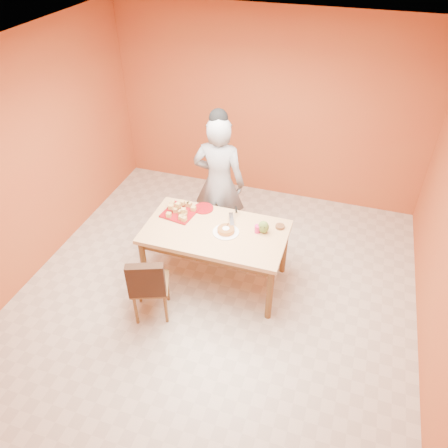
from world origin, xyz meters
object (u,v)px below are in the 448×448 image
(dining_chair, at_px, (149,284))
(egg_ornament, at_px, (263,227))
(checker_tin, at_px, (280,227))
(dining_table, at_px, (215,237))
(red_dinner_plate, at_px, (203,208))
(sponge_cake, at_px, (226,230))
(magenta_glass, at_px, (257,229))
(person, at_px, (219,183))
(pastry_platter, at_px, (180,213))

(dining_chair, xyz_separation_m, egg_ornament, (1.03, 0.85, 0.38))
(checker_tin, bearing_deg, dining_table, -158.49)
(dining_table, height_order, red_dinner_plate, red_dinner_plate)
(dining_table, height_order, dining_chair, dining_chair)
(red_dinner_plate, relative_size, sponge_cake, 1.25)
(dining_table, xyz_separation_m, dining_chair, (-0.51, -0.72, -0.21))
(dining_table, height_order, magenta_glass, magenta_glass)
(egg_ornament, bearing_deg, person, 145.28)
(dining_chair, height_order, egg_ornament, egg_ornament)
(pastry_platter, xyz_separation_m, checker_tin, (1.18, 0.09, 0.01))
(pastry_platter, xyz_separation_m, egg_ornament, (1.03, -0.05, 0.07))
(sponge_cake, height_order, magenta_glass, magenta_glass)
(sponge_cake, bearing_deg, checker_tin, 25.83)
(pastry_platter, distance_m, egg_ornament, 1.03)
(person, distance_m, checker_tin, 1.01)
(sponge_cake, distance_m, magenta_glass, 0.35)
(person, bearing_deg, dining_table, 102.20)
(dining_chair, bearing_deg, sponge_cake, 27.69)
(dining_table, distance_m, sponge_cake, 0.18)
(dining_chair, distance_m, sponge_cake, 1.02)
(pastry_platter, bearing_deg, dining_table, -19.38)
(person, height_order, magenta_glass, person)
(dining_chair, xyz_separation_m, red_dinner_plate, (0.24, 1.07, 0.31))
(dining_table, distance_m, checker_tin, 0.74)
(red_dinner_plate, bearing_deg, egg_ornament, -15.93)
(dining_chair, relative_size, egg_ornament, 5.65)
(egg_ornament, bearing_deg, dining_table, -160.53)
(person, xyz_separation_m, sponge_cake, (0.33, -0.75, -0.10))
(person, xyz_separation_m, checker_tin, (0.88, -0.48, -0.12))
(magenta_glass, bearing_deg, red_dinner_plate, 161.66)
(sponge_cake, relative_size, checker_tin, 1.82)
(dining_table, bearing_deg, sponge_cake, -0.43)
(person, height_order, checker_tin, person)
(red_dinner_plate, xyz_separation_m, checker_tin, (0.95, -0.08, 0.01))
(pastry_platter, relative_size, red_dinner_plate, 1.49)
(dining_chair, distance_m, egg_ornament, 1.39)
(egg_ornament, relative_size, checker_tin, 1.47)
(red_dinner_plate, height_order, magenta_glass, magenta_glass)
(person, xyz_separation_m, pastry_platter, (-0.30, -0.57, -0.12))
(sponge_cake, bearing_deg, dining_table, 179.57)
(pastry_platter, xyz_separation_m, sponge_cake, (0.63, -0.18, 0.02))
(magenta_glass, relative_size, checker_tin, 0.87)
(red_dinner_plate, distance_m, egg_ornament, 0.82)
(magenta_glass, bearing_deg, pastry_platter, 175.97)
(sponge_cake, bearing_deg, dining_chair, -131.37)
(sponge_cake, relative_size, egg_ornament, 1.24)
(red_dinner_plate, relative_size, checker_tin, 2.26)
(person, height_order, egg_ornament, person)
(dining_table, height_order, person, person)
(dining_table, distance_m, magenta_glass, 0.49)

